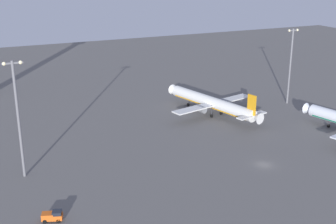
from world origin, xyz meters
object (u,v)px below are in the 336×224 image
Objects in this scene: apron_light_west at (18,113)px; airplane_taxiway_distant at (212,103)px; baggage_tractor at (53,216)px; apron_light_east at (291,62)px.

airplane_taxiway_distant is at bearing 18.32° from apron_light_west.
airplane_taxiway_distant reaches higher than baggage_tractor.
apron_light_west is 100.39m from apron_light_east.
baggage_tractor is 0.16× the size of apron_light_east.
apron_light_west is (-2.38, 23.46, 15.21)m from baggage_tractor.
apron_light_east is (98.02, 21.69, -0.62)m from apron_light_west.
airplane_taxiway_distant is 1.48× the size of apron_light_west.
baggage_tractor is 106.76m from apron_light_east.
apron_light_east reaches higher than airplane_taxiway_distant.
airplane_taxiway_distant is at bearing 179.87° from apron_light_east.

